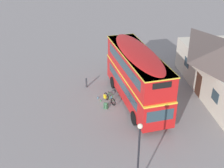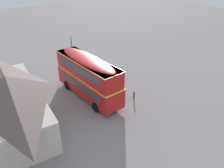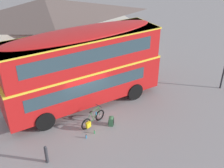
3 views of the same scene
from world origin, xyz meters
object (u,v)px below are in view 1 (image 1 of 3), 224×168
object	(u,v)px
kerb_bollard	(86,82)
touring_bicycle	(109,98)
water_bottle_blue_sports	(98,98)
water_bottle_green_metal	(101,101)
street_lamp	(139,150)
double_decker_bus	(137,75)
backpack_on_ground	(106,105)

from	to	relation	value
kerb_bollard	touring_bicycle	bearing A→B (deg)	29.19
water_bottle_blue_sports	water_bottle_green_metal	bearing A→B (deg)	17.43
touring_bicycle	kerb_bollard	bearing A→B (deg)	-150.81
street_lamp	water_bottle_blue_sports	bearing A→B (deg)	-175.04
double_decker_bus	street_lamp	size ratio (longest dim) A/B	2.16
backpack_on_ground	kerb_bollard	distance (m)	4.12
water_bottle_blue_sports	water_bottle_green_metal	world-z (taller)	water_bottle_blue_sports
backpack_on_ground	water_bottle_green_metal	distance (m)	1.18
water_bottle_green_metal	street_lamp	distance (m)	10.15
double_decker_bus	water_bottle_blue_sports	distance (m)	4.20
touring_bicycle	street_lamp	bearing A→B (deg)	0.09
touring_bicycle	water_bottle_green_metal	world-z (taller)	touring_bicycle
kerb_bollard	street_lamp	bearing A→B (deg)	7.64
double_decker_bus	touring_bicycle	xyz separation A→B (m)	(-0.40, -2.27, -2.27)
street_lamp	kerb_bollard	distance (m)	12.88
water_bottle_blue_sports	street_lamp	distance (m)	10.68
backpack_on_ground	water_bottle_blue_sports	world-z (taller)	backpack_on_ground
touring_bicycle	kerb_bollard	xyz separation A→B (m)	(-2.99, -1.67, 0.13)
backpack_on_ground	street_lamp	bearing A→B (deg)	3.00
water_bottle_blue_sports	street_lamp	bearing A→B (deg)	4.96
touring_bicycle	street_lamp	xyz separation A→B (m)	(9.56, 0.01, 2.45)
kerb_bollard	double_decker_bus	bearing A→B (deg)	49.30
backpack_on_ground	kerb_bollard	size ratio (longest dim) A/B	0.57
water_bottle_blue_sports	water_bottle_green_metal	xyz separation A→B (m)	(0.53, 0.17, -0.01)
water_bottle_green_metal	street_lamp	world-z (taller)	street_lamp
water_bottle_blue_sports	kerb_bollard	bearing A→B (deg)	-160.74
street_lamp	kerb_bollard	world-z (taller)	street_lamp
water_bottle_green_metal	backpack_on_ground	bearing A→B (deg)	13.55
water_bottle_green_metal	street_lamp	bearing A→B (deg)	4.25
double_decker_bus	water_bottle_green_metal	world-z (taller)	double_decker_bus
water_bottle_blue_sports	kerb_bollard	xyz separation A→B (m)	(-2.26, -0.79, 0.39)
double_decker_bus	touring_bicycle	size ratio (longest dim) A/B	5.94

